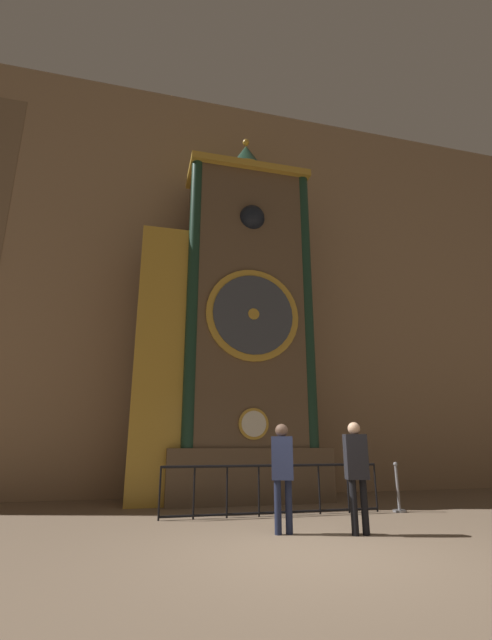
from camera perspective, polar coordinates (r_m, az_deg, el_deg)
ground_plane at (r=6.21m, az=9.19°, el=-28.41°), size 28.00×28.00×0.00m
cathedral_back_wall at (r=13.21m, az=-3.44°, el=5.78°), size 24.00×0.32×12.54m
clock_tower at (r=11.35m, az=-1.85°, el=-0.76°), size 4.83×1.80×10.30m
railing_fence at (r=8.98m, az=3.80°, el=-21.30°), size 4.44×0.05×0.94m
visitor_near at (r=7.22m, az=4.88°, el=-18.86°), size 0.39×0.32×1.65m
visitor_far at (r=7.33m, az=14.51°, el=-18.31°), size 0.38×0.28×1.67m
stanchion_post at (r=9.98m, az=19.64°, el=-21.19°), size 0.28×0.28×0.97m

